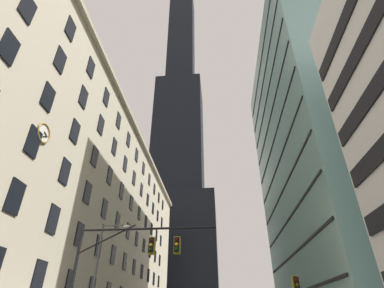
# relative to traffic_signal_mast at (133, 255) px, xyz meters

# --- Properties ---
(station_building) EXTENTS (17.30, 69.80, 29.36)m
(station_building) POSITION_rel_traffic_signal_mast_xyz_m (-16.05, 23.97, 9.88)
(station_building) COLOR #BCAF93
(station_building) RESTS_ON ground
(dark_skyscraper) EXTENTS (29.49, 29.49, 199.08)m
(dark_skyscraper) POSITION_rel_traffic_signal_mast_xyz_m (-10.01, 89.32, 52.46)
(dark_skyscraper) COLOR black
(dark_skyscraper) RESTS_ON ground
(glass_office_midrise) EXTENTS (14.35, 31.76, 43.81)m
(glass_office_midrise) POSITION_rel_traffic_signal_mast_xyz_m (21.39, 19.31, 17.12)
(glass_office_midrise) COLOR gray
(glass_office_midrise) RESTS_ON ground
(traffic_signal_mast) EXTENTS (9.06, 0.63, 6.57)m
(traffic_signal_mast) POSITION_rel_traffic_signal_mast_xyz_m (0.00, 0.00, 0.00)
(traffic_signal_mast) COLOR black
(traffic_signal_mast) RESTS_ON sidewalk_left
(street_lamppost) EXTENTS (2.51, 0.32, 8.44)m
(street_lamppost) POSITION_rel_traffic_signal_mast_xyz_m (-4.37, 6.15, 0.35)
(street_lamppost) COLOR #47474C
(street_lamppost) RESTS_ON sidewalk_left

